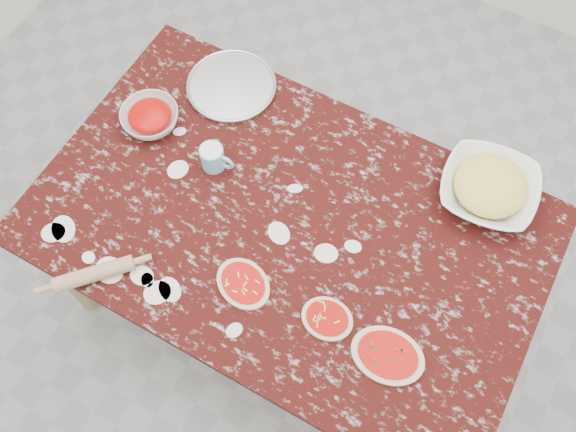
# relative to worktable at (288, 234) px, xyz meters

# --- Properties ---
(ground) EXTENTS (4.00, 4.00, 0.00)m
(ground) POSITION_rel_worktable_xyz_m (0.00, 0.00, -0.67)
(ground) COLOR gray
(worktable) EXTENTS (1.60, 1.00, 0.75)m
(worktable) POSITION_rel_worktable_xyz_m (0.00, 0.00, 0.00)
(worktable) COLOR black
(worktable) RESTS_ON ground
(pizza_tray) EXTENTS (0.40, 0.40, 0.01)m
(pizza_tray) POSITION_rel_worktable_xyz_m (-0.43, 0.37, 0.09)
(pizza_tray) COLOR #B2B2B7
(pizza_tray) RESTS_ON worktable
(sauce_bowl) EXTENTS (0.23, 0.23, 0.06)m
(sauce_bowl) POSITION_rel_worktable_xyz_m (-0.59, 0.11, 0.11)
(sauce_bowl) COLOR white
(sauce_bowl) RESTS_ON worktable
(cheese_bowl) EXTENTS (0.34, 0.34, 0.08)m
(cheese_bowl) POSITION_rel_worktable_xyz_m (0.51, 0.40, 0.12)
(cheese_bowl) COLOR white
(cheese_bowl) RESTS_ON worktable
(flour_mug) EXTENTS (0.12, 0.08, 0.09)m
(flour_mug) POSITION_rel_worktable_xyz_m (-0.31, 0.07, 0.13)
(flour_mug) COLOR #80C7E1
(flour_mug) RESTS_ON worktable
(pizza_left) EXTENTS (0.22, 0.19, 0.02)m
(pizza_left) POSITION_rel_worktable_xyz_m (-0.02, -0.25, 0.09)
(pizza_left) COLOR beige
(pizza_left) RESTS_ON worktable
(pizza_mid) EXTENTS (0.16, 0.14, 0.02)m
(pizza_mid) POSITION_rel_worktable_xyz_m (0.25, -0.22, 0.09)
(pizza_mid) COLOR beige
(pizza_mid) RESTS_ON worktable
(pizza_right) EXTENTS (0.23, 0.18, 0.02)m
(pizza_right) POSITION_rel_worktable_xyz_m (0.45, -0.23, 0.09)
(pizza_right) COLOR beige
(pizza_right) RESTS_ON worktable
(rolling_pin) EXTENTS (0.20, 0.21, 0.05)m
(rolling_pin) POSITION_rel_worktable_xyz_m (-0.42, -0.44, 0.11)
(rolling_pin) COLOR tan
(rolling_pin) RESTS_ON worktable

